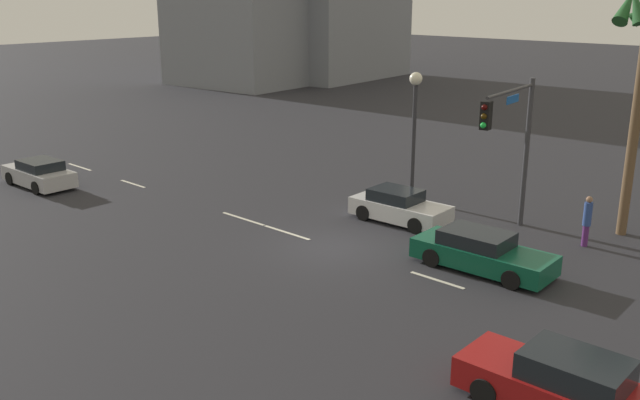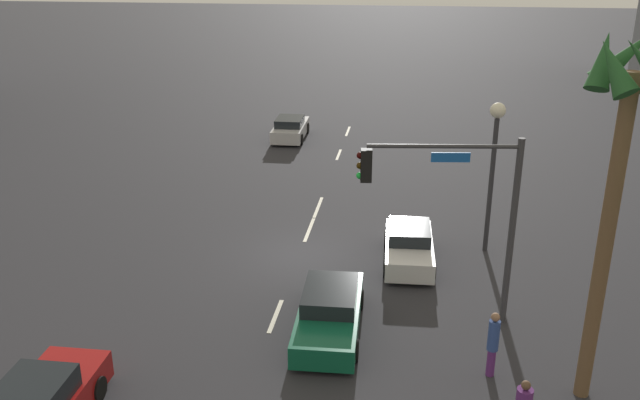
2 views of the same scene
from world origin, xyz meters
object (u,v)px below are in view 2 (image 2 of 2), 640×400
object	(u,v)px
car_0	(409,246)
streetlamp	(494,148)
car_2	(290,128)
traffic_signal	(460,201)
palm_tree_0	(626,126)
car_1	(329,312)
pedestrian_0	(493,342)

from	to	relation	value
car_0	streetlamp	bearing A→B (deg)	116.28
car_0	car_2	distance (m)	17.49
traffic_signal	streetlamp	world-z (taller)	traffic_signal
car_0	car_2	size ratio (longest dim) A/B	0.98
car_0	palm_tree_0	distance (m)	10.79
traffic_signal	palm_tree_0	distance (m)	5.56
car_1	palm_tree_0	xyz separation A→B (m)	(2.22, 6.87, 6.52)
car_0	traffic_signal	xyz separation A→B (m)	(4.03, 1.36, 3.35)
traffic_signal	pedestrian_0	xyz separation A→B (m)	(2.69, 0.94, -2.94)
palm_tree_0	car_1	bearing A→B (deg)	-107.86
traffic_signal	car_2	bearing A→B (deg)	-156.56
car_2	palm_tree_0	size ratio (longest dim) A/B	0.45
car_1	car_2	world-z (taller)	car_2
streetlamp	car_2	bearing A→B (deg)	-144.98
streetlamp	palm_tree_0	size ratio (longest dim) A/B	0.61
car_2	car_0	bearing A→B (deg)	24.60
traffic_signal	pedestrian_0	bearing A→B (deg)	19.33
car_1	car_2	size ratio (longest dim) A/B	1.14
traffic_signal	car_1	bearing A→B (deg)	-74.29
car_2	streetlamp	size ratio (longest dim) A/B	0.73
car_0	car_2	world-z (taller)	car_0
car_2	traffic_signal	xyz separation A→B (m)	(19.94, 8.65, 3.35)
streetlamp	palm_tree_0	bearing A→B (deg)	11.25
car_1	traffic_signal	distance (m)	5.06
pedestrian_0	palm_tree_0	xyz separation A→B (m)	(0.55, 2.29, 6.11)
car_2	pedestrian_0	bearing A→B (deg)	22.96
palm_tree_0	car_0	bearing A→B (deg)	-147.70
pedestrian_0	palm_tree_0	distance (m)	6.55
car_0	car_1	xyz separation A→B (m)	(5.06, -2.28, -0.01)
car_1	palm_tree_0	size ratio (longest dim) A/B	0.51
car_1	streetlamp	size ratio (longest dim) A/B	0.83
car_0	pedestrian_0	bearing A→B (deg)	18.93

